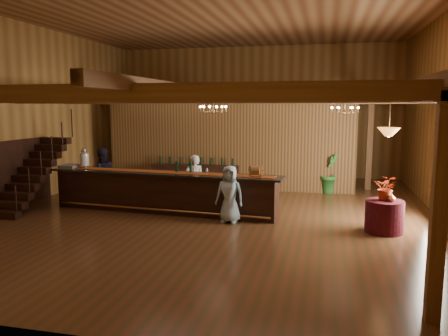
% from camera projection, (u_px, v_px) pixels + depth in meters
% --- Properties ---
extents(floor, '(14.00, 14.00, 0.00)m').
position_uv_depth(floor, '(217.00, 212.00, 12.46)').
color(floor, brown).
rests_on(floor, ground).
extents(ceiling, '(14.00, 14.00, 0.00)m').
position_uv_depth(ceiling, '(216.00, 12.00, 11.68)').
color(ceiling, olive).
rests_on(ceiling, wall_back).
extents(wall_back, '(12.00, 0.10, 5.50)m').
position_uv_depth(wall_back, '(256.00, 112.00, 18.82)').
color(wall_back, olive).
rests_on(wall_back, floor).
extents(wall_front, '(12.00, 0.10, 5.50)m').
position_uv_depth(wall_front, '(77.00, 126.00, 5.32)').
color(wall_front, olive).
rests_on(wall_front, floor).
extents(wall_left, '(0.10, 14.00, 5.50)m').
position_uv_depth(wall_left, '(28.00, 114.00, 13.42)').
color(wall_left, olive).
rests_on(wall_left, floor).
extents(beam_grid, '(11.90, 13.90, 0.39)m').
position_uv_depth(beam_grid, '(221.00, 97.00, 12.49)').
color(beam_grid, olive).
rests_on(beam_grid, wall_left).
extents(support_posts, '(9.20, 10.20, 3.20)m').
position_uv_depth(support_posts, '(212.00, 158.00, 11.75)').
color(support_posts, olive).
rests_on(support_posts, floor).
extents(partition_wall, '(9.00, 0.18, 3.10)m').
position_uv_depth(partition_wall, '(227.00, 146.00, 15.73)').
color(partition_wall, brown).
rests_on(partition_wall, floor).
extents(window_right_back, '(0.12, 1.05, 1.75)m').
position_uv_depth(window_right_back, '(437.00, 160.00, 11.87)').
color(window_right_back, white).
rests_on(window_right_back, wall_right).
extents(staircase, '(1.00, 2.80, 2.00)m').
position_uv_depth(staircase, '(31.00, 174.00, 12.83)').
color(staircase, black).
rests_on(staircase, floor).
extents(backroom_boxes, '(4.10, 0.60, 1.10)m').
position_uv_depth(backroom_boxes, '(243.00, 167.00, 17.76)').
color(backroom_boxes, black).
rests_on(backroom_boxes, floor).
extents(tasting_bar, '(6.90, 1.36, 1.16)m').
position_uv_depth(tasting_bar, '(163.00, 192.00, 12.39)').
color(tasting_bar, black).
rests_on(tasting_bar, floor).
extents(beverage_dispenser, '(0.26, 0.26, 0.60)m').
position_uv_depth(beverage_dispenser, '(84.00, 159.00, 13.09)').
color(beverage_dispenser, silver).
rests_on(beverage_dispenser, tasting_bar).
extents(glass_rack_tray, '(0.50, 0.50, 0.10)m').
position_uv_depth(glass_rack_tray, '(70.00, 166.00, 13.15)').
color(glass_rack_tray, gray).
rests_on(glass_rack_tray, tasting_bar).
extents(raffle_drum, '(0.34, 0.24, 0.30)m').
position_uv_depth(raffle_drum, '(256.00, 170.00, 11.44)').
color(raffle_drum, '#A0672F').
rests_on(raffle_drum, tasting_bar).
extents(bar_bottle_0, '(0.07, 0.07, 0.30)m').
position_uv_depth(bar_bottle_0, '(177.00, 167.00, 12.30)').
color(bar_bottle_0, black).
rests_on(bar_bottle_0, tasting_bar).
extents(bar_bottle_1, '(0.07, 0.07, 0.30)m').
position_uv_depth(bar_bottle_1, '(191.00, 167.00, 12.18)').
color(bar_bottle_1, black).
rests_on(bar_bottle_1, tasting_bar).
extents(backbar_shelf, '(3.14, 0.65, 0.88)m').
position_uv_depth(backbar_shelf, '(196.00, 177.00, 15.82)').
color(backbar_shelf, black).
rests_on(backbar_shelf, floor).
extents(round_table, '(0.89, 0.89, 0.77)m').
position_uv_depth(round_table, '(384.00, 216.00, 10.40)').
color(round_table, '#4D1221').
rests_on(round_table, floor).
extents(chandelier_left, '(0.80, 0.80, 0.44)m').
position_uv_depth(chandelier_left, '(213.00, 109.00, 12.67)').
color(chandelier_left, tan).
rests_on(chandelier_left, beam_grid).
extents(chandelier_right, '(0.80, 0.80, 0.47)m').
position_uv_depth(chandelier_right, '(345.00, 110.00, 13.03)').
color(chandelier_right, tan).
rests_on(chandelier_right, beam_grid).
extents(pendant_lamp, '(0.52, 0.52, 0.90)m').
position_uv_depth(pendant_lamp, '(389.00, 132.00, 10.11)').
color(pendant_lamp, tan).
rests_on(pendant_lamp, beam_grid).
extents(bartender, '(0.67, 0.56, 1.58)m').
position_uv_depth(bartender, '(194.00, 181.00, 12.85)').
color(bartender, silver).
rests_on(bartender, floor).
extents(staff_second, '(1.06, 1.02, 1.71)m').
position_uv_depth(staff_second, '(102.00, 175.00, 13.52)').
color(staff_second, black).
rests_on(staff_second, floor).
extents(guest, '(0.77, 0.54, 1.49)m').
position_uv_depth(guest, '(230.00, 194.00, 11.23)').
color(guest, '#A7CCE3').
rests_on(guest, floor).
extents(floor_plant, '(0.89, 0.79, 1.38)m').
position_uv_depth(floor_plant, '(331.00, 173.00, 15.07)').
color(floor_plant, '#2D782D').
rests_on(floor_plant, floor).
extents(table_flowers, '(0.66, 0.61, 0.60)m').
position_uv_depth(table_flowers, '(386.00, 188.00, 10.35)').
color(table_flowers, '#B43B17').
rests_on(table_flowers, round_table).
extents(table_vase, '(0.16, 0.16, 0.31)m').
position_uv_depth(table_vase, '(392.00, 195.00, 10.20)').
color(table_vase, tan).
rests_on(table_vase, round_table).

